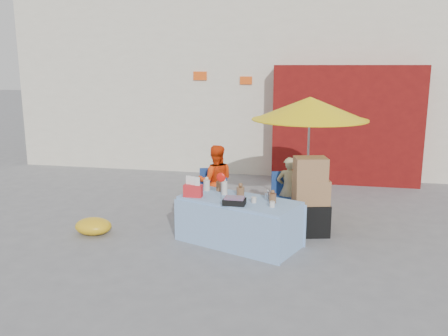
% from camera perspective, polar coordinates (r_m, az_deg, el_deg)
% --- Properties ---
extents(ground, '(80.00, 80.00, 0.00)m').
position_cam_1_polar(ground, '(7.25, -2.47, -8.67)').
color(ground, slate).
rests_on(ground, ground).
extents(backdrop, '(14.00, 8.00, 7.80)m').
position_cam_1_polar(backdrop, '(14.14, 7.28, 14.21)').
color(backdrop, silver).
rests_on(backdrop, ground).
extents(market_table, '(1.95, 1.43, 1.07)m').
position_cam_1_polar(market_table, '(7.02, 1.76, -6.35)').
color(market_table, '#95C2EF').
rests_on(market_table, ground).
extents(chair_left, '(0.58, 0.57, 0.85)m').
position_cam_1_polar(chair_left, '(8.14, -1.23, -4.40)').
color(chair_left, navy).
rests_on(chair_left, ground).
extents(chair_right, '(0.58, 0.57, 0.85)m').
position_cam_1_polar(chair_right, '(7.97, 7.59, -4.89)').
color(chair_right, navy).
rests_on(chair_right, ground).
extents(vendor_orange, '(0.71, 0.62, 1.26)m').
position_cam_1_polar(vendor_orange, '(8.17, -1.00, -1.61)').
color(vendor_orange, '#F8400D').
rests_on(vendor_orange, ground).
extents(vendor_beige, '(0.46, 0.36, 1.11)m').
position_cam_1_polar(vendor_beige, '(8.01, 7.75, -2.58)').
color(vendor_beige, '#BCB385').
rests_on(vendor_beige, ground).
extents(umbrella, '(1.90, 1.90, 2.09)m').
position_cam_1_polar(umbrella, '(7.92, 10.29, 7.00)').
color(umbrella, gray).
rests_on(umbrella, ground).
extents(box_stack, '(0.65, 0.57, 1.22)m').
position_cam_1_polar(box_stack, '(7.45, 10.35, -3.72)').
color(box_stack, black).
rests_on(box_stack, ground).
extents(tarp_bundle, '(0.70, 0.63, 0.26)m').
position_cam_1_polar(tarp_bundle, '(7.73, -15.44, -6.76)').
color(tarp_bundle, gold).
rests_on(tarp_bundle, ground).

